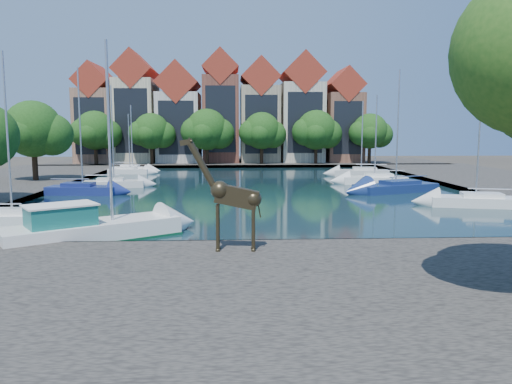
{
  "coord_description": "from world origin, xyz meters",
  "views": [
    {
      "loc": [
        -2.4,
        -22.61,
        5.59
      ],
      "look_at": [
        -1.37,
        -1.44,
        2.9
      ],
      "focal_mm": 35.0,
      "sensor_mm": 36.0,
      "label": 1
    }
  ],
  "objects_px": {
    "giraffe_statue": "(230,196)",
    "sailboat_right_a": "(476,199)",
    "motorsailer": "(87,226)",
    "sailboat_left_a": "(12,216)"
  },
  "relations": [
    {
      "from": "sailboat_right_a",
      "to": "motorsailer",
      "type": "bearing_deg",
      "value": -157.89
    },
    {
      "from": "giraffe_statue",
      "to": "sailboat_right_a",
      "type": "distance_m",
      "value": 22.38
    },
    {
      "from": "motorsailer",
      "to": "sailboat_right_a",
      "type": "height_order",
      "value": "motorsailer"
    },
    {
      "from": "giraffe_statue",
      "to": "sailboat_right_a",
      "type": "xyz_separation_m",
      "value": [
        17.47,
        13.82,
        -2.19
      ]
    },
    {
      "from": "sailboat_left_a",
      "to": "sailboat_right_a",
      "type": "relative_size",
      "value": 1.01
    },
    {
      "from": "sailboat_left_a",
      "to": "motorsailer",
      "type": "bearing_deg",
      "value": -38.72
    },
    {
      "from": "sailboat_left_a",
      "to": "sailboat_right_a",
      "type": "bearing_deg",
      "value": 10.54
    },
    {
      "from": "motorsailer",
      "to": "sailboat_left_a",
      "type": "xyz_separation_m",
      "value": [
        -5.47,
        4.38,
        -0.23
      ]
    },
    {
      "from": "motorsailer",
      "to": "sailboat_right_a",
      "type": "xyz_separation_m",
      "value": [
        24.53,
        9.97,
        -0.22
      ]
    },
    {
      "from": "motorsailer",
      "to": "giraffe_statue",
      "type": "bearing_deg",
      "value": -28.62
    }
  ]
}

